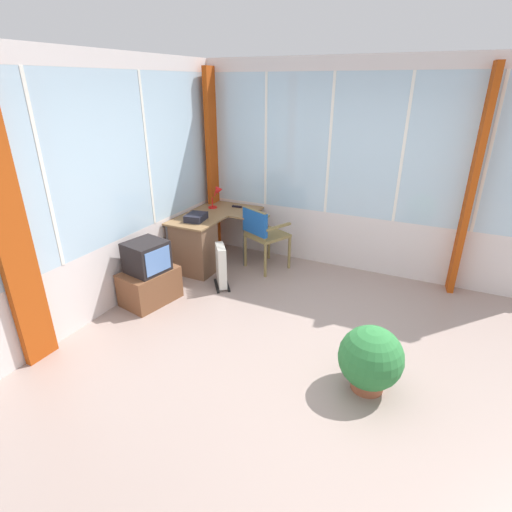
# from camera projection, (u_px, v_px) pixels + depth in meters

# --- Properties ---
(ground) EXTENTS (5.22, 5.57, 0.06)m
(ground) POSITION_uv_depth(u_px,v_px,m) (302.00, 353.00, 3.92)
(ground) COLOR gray
(north_window_panel) EXTENTS (4.22, 0.07, 2.73)m
(north_window_panel) POSITION_uv_depth(u_px,v_px,m) (105.00, 190.00, 4.28)
(north_window_panel) COLOR silver
(north_window_panel) RESTS_ON ground
(east_window_panel) EXTENTS (0.07, 4.57, 2.73)m
(east_window_panel) POSITION_uv_depth(u_px,v_px,m) (363.00, 172.00, 5.13)
(east_window_panel) COLOR silver
(east_window_panel) RESTS_ON ground
(curtain_north_left) EXTENTS (0.30, 0.07, 2.63)m
(curtain_north_left) POSITION_uv_depth(u_px,v_px,m) (9.00, 227.00, 3.31)
(curtain_north_left) COLOR #B24311
(curtain_north_left) RESTS_ON ground
(curtain_corner) EXTENTS (0.31, 0.09, 2.63)m
(curtain_corner) POSITION_uv_depth(u_px,v_px,m) (213.00, 164.00, 5.90)
(curtain_corner) COLOR #B24311
(curtain_corner) RESTS_ON ground
(curtain_east_far) EXTENTS (0.31, 0.11, 2.63)m
(curtain_east_far) POSITION_uv_depth(u_px,v_px,m) (471.00, 187.00, 4.58)
(curtain_east_far) COLOR #B24311
(curtain_east_far) RESTS_ON ground
(desk) EXTENTS (1.28, 0.88, 0.73)m
(desk) POSITION_uv_depth(u_px,v_px,m) (196.00, 244.00, 5.43)
(desk) COLOR olive
(desk) RESTS_ON ground
(desk_lamp) EXTENTS (0.24, 0.20, 0.32)m
(desk_lamp) POSITION_uv_depth(u_px,v_px,m) (218.00, 194.00, 5.80)
(desk_lamp) COLOR red
(desk_lamp) RESTS_ON desk
(tv_remote) EXTENTS (0.05, 0.15, 0.02)m
(tv_remote) POSITION_uv_depth(u_px,v_px,m) (237.00, 207.00, 5.86)
(tv_remote) COLOR black
(tv_remote) RESTS_ON desk
(paper_tray) EXTENTS (0.33, 0.27, 0.09)m
(paper_tray) POSITION_uv_depth(u_px,v_px,m) (196.00, 217.00, 5.29)
(paper_tray) COLOR #20202B
(paper_tray) RESTS_ON desk
(wooden_armchair) EXTENTS (0.64, 0.64, 0.89)m
(wooden_armchair) POSITION_uv_depth(u_px,v_px,m) (261.00, 230.00, 5.39)
(wooden_armchair) COLOR olive
(wooden_armchair) RESTS_ON ground
(tv_on_stand) EXTENTS (0.71, 0.55, 0.76)m
(tv_on_stand) POSITION_uv_depth(u_px,v_px,m) (149.00, 276.00, 4.67)
(tv_on_stand) COLOR brown
(tv_on_stand) RESTS_ON ground
(space_heater) EXTENTS (0.39, 0.35, 0.57)m
(space_heater) POSITION_uv_depth(u_px,v_px,m) (221.00, 266.00, 5.05)
(space_heater) COLOR silver
(space_heater) RESTS_ON ground
(potted_plant) EXTENTS (0.54, 0.54, 0.59)m
(potted_plant) POSITION_uv_depth(u_px,v_px,m) (371.00, 359.00, 3.32)
(potted_plant) COLOR #A25538
(potted_plant) RESTS_ON ground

